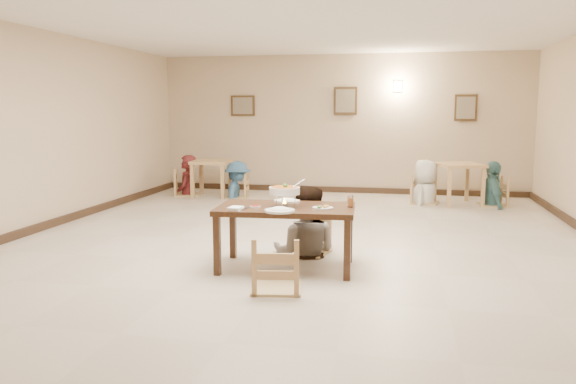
% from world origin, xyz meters
% --- Properties ---
extents(floor, '(10.00, 10.00, 0.00)m').
position_xyz_m(floor, '(0.00, 0.00, 0.00)').
color(floor, beige).
rests_on(floor, ground).
extents(ceiling, '(10.00, 10.00, 0.00)m').
position_xyz_m(ceiling, '(0.00, 0.00, 3.00)').
color(ceiling, silver).
rests_on(ceiling, wall_back).
extents(wall_back, '(10.00, 0.00, 10.00)m').
position_xyz_m(wall_back, '(0.00, 5.00, 1.50)').
color(wall_back, '#C5AC8D').
rests_on(wall_back, floor).
extents(wall_front, '(10.00, 0.00, 10.00)m').
position_xyz_m(wall_front, '(0.00, -5.00, 1.50)').
color(wall_front, '#C5AC8D').
rests_on(wall_front, floor).
extents(wall_left, '(0.00, 10.00, 10.00)m').
position_xyz_m(wall_left, '(-4.00, 0.00, 1.50)').
color(wall_left, '#C5AC8D').
rests_on(wall_left, floor).
extents(baseboard_back, '(8.00, 0.06, 0.12)m').
position_xyz_m(baseboard_back, '(0.00, 4.97, 0.06)').
color(baseboard_back, '#312115').
rests_on(baseboard_back, floor).
extents(baseboard_left, '(0.06, 10.00, 0.12)m').
position_xyz_m(baseboard_left, '(-3.97, 0.00, 0.06)').
color(baseboard_left, '#312115').
rests_on(baseboard_left, floor).
extents(picture_a, '(0.55, 0.04, 0.45)m').
position_xyz_m(picture_a, '(-2.20, 4.96, 1.90)').
color(picture_a, '#3C2A15').
rests_on(picture_a, wall_back).
extents(picture_b, '(0.50, 0.04, 0.60)m').
position_xyz_m(picture_b, '(0.10, 4.96, 2.00)').
color(picture_b, '#3C2A15').
rests_on(picture_b, wall_back).
extents(picture_c, '(0.45, 0.04, 0.55)m').
position_xyz_m(picture_c, '(2.60, 4.96, 1.85)').
color(picture_c, '#3C2A15').
rests_on(picture_c, wall_back).
extents(wall_sconce, '(0.16, 0.05, 0.22)m').
position_xyz_m(wall_sconce, '(1.20, 4.96, 2.30)').
color(wall_sconce, '#FFD88C').
rests_on(wall_sconce, wall_back).
extents(main_table, '(1.59, 0.96, 0.72)m').
position_xyz_m(main_table, '(0.05, -1.18, 0.64)').
color(main_table, '#3C2415').
rests_on(main_table, floor).
extents(chair_far, '(0.47, 0.47, 1.01)m').
position_xyz_m(chair_far, '(0.20, -0.45, 0.50)').
color(chair_far, tan).
rests_on(chair_far, floor).
extents(chair_near, '(0.50, 0.50, 1.06)m').
position_xyz_m(chair_near, '(0.12, -1.96, 0.53)').
color(chair_near, tan).
rests_on(chair_near, floor).
extents(main_diner, '(0.86, 0.67, 1.74)m').
position_xyz_m(main_diner, '(0.16, -0.50, 0.87)').
color(main_diner, gray).
rests_on(main_diner, floor).
extents(curry_warmer, '(0.39, 0.35, 0.31)m').
position_xyz_m(curry_warmer, '(0.04, -1.21, 0.90)').
color(curry_warmer, silver).
rests_on(curry_warmer, main_table).
extents(rice_plate_far, '(0.31, 0.31, 0.07)m').
position_xyz_m(rice_plate_far, '(0.00, -0.88, 0.74)').
color(rice_plate_far, white).
rests_on(rice_plate_far, main_table).
extents(rice_plate_near, '(0.32, 0.32, 0.07)m').
position_xyz_m(rice_plate_near, '(0.06, -1.53, 0.74)').
color(rice_plate_near, white).
rests_on(rice_plate_near, main_table).
extents(fried_plate, '(0.23, 0.23, 0.05)m').
position_xyz_m(fried_plate, '(0.49, -1.27, 0.74)').
color(fried_plate, white).
rests_on(fried_plate, main_table).
extents(chili_dish, '(0.11, 0.11, 0.02)m').
position_xyz_m(chili_dish, '(-0.27, -1.32, 0.73)').
color(chili_dish, white).
rests_on(chili_dish, main_table).
extents(napkin_cutlery, '(0.19, 0.28, 0.03)m').
position_xyz_m(napkin_cutlery, '(-0.44, -1.51, 0.74)').
color(napkin_cutlery, white).
rests_on(napkin_cutlery, main_table).
extents(drink_glass, '(0.07, 0.07, 0.13)m').
position_xyz_m(drink_glass, '(0.77, -1.08, 0.78)').
color(drink_glass, white).
rests_on(drink_glass, main_table).
extents(bg_table_left, '(0.80, 0.80, 0.76)m').
position_xyz_m(bg_table_left, '(-2.58, 3.84, 0.62)').
color(bg_table_left, tan).
rests_on(bg_table_left, floor).
extents(bg_table_right, '(1.01, 1.01, 0.79)m').
position_xyz_m(bg_table_right, '(2.41, 3.83, 0.65)').
color(bg_table_right, tan).
rests_on(bg_table_right, floor).
extents(bg_chair_ll, '(0.51, 0.51, 1.08)m').
position_xyz_m(bg_chair_ll, '(-3.15, 3.89, 0.54)').
color(bg_chair_ll, tan).
rests_on(bg_chair_ll, floor).
extents(bg_chair_lr, '(0.42, 0.42, 0.90)m').
position_xyz_m(bg_chair_lr, '(-2.00, 3.79, 0.45)').
color(bg_chair_lr, tan).
rests_on(bg_chair_lr, floor).
extents(bg_chair_rl, '(0.49, 0.49, 1.05)m').
position_xyz_m(bg_chair_rl, '(1.79, 3.81, 0.52)').
color(bg_chair_rl, tan).
rests_on(bg_chair_rl, floor).
extents(bg_chair_rr, '(0.49, 0.49, 1.04)m').
position_xyz_m(bg_chair_rr, '(3.03, 3.80, 0.52)').
color(bg_chair_rr, tan).
rests_on(bg_chair_rr, floor).
extents(bg_diner_a, '(0.51, 0.68, 1.72)m').
position_xyz_m(bg_diner_a, '(-3.15, 3.89, 0.86)').
color(bg_diner_a, '#581B1E').
rests_on(bg_diner_a, floor).
extents(bg_diner_b, '(0.70, 1.06, 1.53)m').
position_xyz_m(bg_diner_b, '(-2.00, 3.79, 0.76)').
color(bg_diner_b, '#3A668D').
rests_on(bg_diner_b, floor).
extents(bg_diner_c, '(0.79, 0.97, 1.71)m').
position_xyz_m(bg_diner_c, '(1.79, 3.81, 0.85)').
color(bg_diner_c, silver).
rests_on(bg_diner_c, floor).
extents(bg_diner_d, '(0.58, 1.06, 1.70)m').
position_xyz_m(bg_diner_d, '(3.03, 3.80, 0.85)').
color(bg_diner_d, teal).
rests_on(bg_diner_d, floor).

